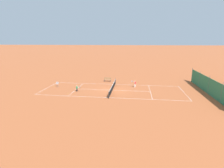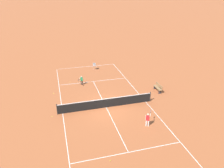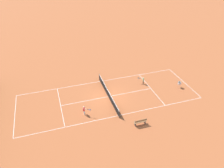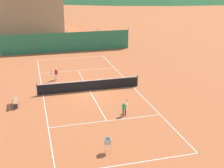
% 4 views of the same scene
% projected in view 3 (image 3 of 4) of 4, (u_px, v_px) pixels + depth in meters
% --- Properties ---
extents(ground_plane, '(600.00, 600.00, 0.00)m').
position_uv_depth(ground_plane, '(108.00, 97.00, 29.62)').
color(ground_plane, '#A8542D').
extents(court_line_markings, '(8.25, 23.85, 0.01)m').
position_uv_depth(court_line_markings, '(108.00, 97.00, 29.62)').
color(court_line_markings, white).
rests_on(court_line_markings, ground).
extents(tennis_net, '(9.18, 0.08, 1.06)m').
position_uv_depth(tennis_net, '(108.00, 94.00, 29.35)').
color(tennis_net, '#2D2D2D').
rests_on(tennis_net, ground).
extents(player_far_service, '(0.64, 0.86, 1.09)m').
position_uv_depth(player_far_service, '(143.00, 80.00, 31.99)').
color(player_far_service, black).
rests_on(player_far_service, ground).
extents(player_far_baseline, '(0.79, 0.85, 1.20)m').
position_uv_depth(player_far_baseline, '(84.00, 110.00, 26.19)').
color(player_far_baseline, white).
rests_on(player_far_baseline, ground).
extents(tennis_ball_alley_left, '(0.07, 0.07, 0.07)m').
position_uv_depth(tennis_ball_alley_left, '(183.00, 86.00, 31.73)').
color(tennis_ball_alley_left, '#CCE033').
rests_on(tennis_ball_alley_left, ground).
extents(tennis_ball_far_corner, '(0.07, 0.07, 0.07)m').
position_uv_depth(tennis_ball_far_corner, '(126.00, 75.00, 34.54)').
color(tennis_ball_far_corner, '#CCE033').
rests_on(tennis_ball_far_corner, ground).
extents(tennis_ball_mid_court, '(0.07, 0.07, 0.07)m').
position_uv_depth(tennis_ball_mid_court, '(56.00, 100.00, 28.99)').
color(tennis_ball_mid_court, '#CCE033').
rests_on(tennis_ball_mid_court, ground).
extents(tennis_ball_by_net_left, '(0.07, 0.07, 0.07)m').
position_uv_depth(tennis_ball_by_net_left, '(97.00, 78.00, 33.57)').
color(tennis_ball_by_net_left, '#CCE033').
rests_on(tennis_ball_by_net_left, ground).
extents(tennis_ball_alley_right, '(0.07, 0.07, 0.07)m').
position_uv_depth(tennis_ball_alley_right, '(146.00, 78.00, 33.63)').
color(tennis_ball_alley_right, '#CCE033').
rests_on(tennis_ball_alley_right, ground).
extents(ball_hopper, '(0.36, 0.36, 0.89)m').
position_uv_depth(ball_hopper, '(180.00, 83.00, 31.20)').
color(ball_hopper, '#B7B7BC').
rests_on(ball_hopper, ground).
extents(courtside_bench, '(0.36, 1.50, 0.84)m').
position_uv_depth(courtside_bench, '(140.00, 122.00, 24.79)').
color(courtside_bench, olive).
rests_on(courtside_bench, ground).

